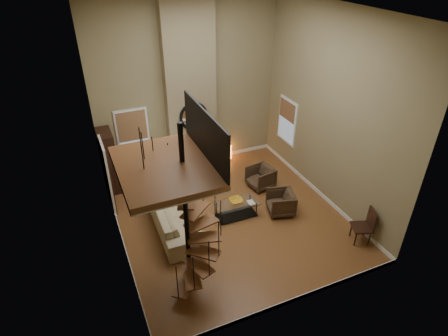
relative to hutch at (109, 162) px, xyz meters
name	(u,v)px	position (x,y,z in m)	size (l,w,h in m)	color
ground	(230,217)	(2.79, -2.80, -0.95)	(6.00, 6.50, 0.01)	#965F30
back_wall	(188,88)	(2.79, 0.45, 1.80)	(6.00, 0.02, 5.50)	#8E825C
front_wall	(304,202)	(2.79, -6.05, 1.80)	(6.00, 0.02, 5.50)	#8E825C
left_wall	(106,153)	(-0.21, -2.80, 1.80)	(0.02, 6.50, 5.50)	#8E825C
right_wall	(330,110)	(5.79, -2.80, 1.80)	(0.02, 6.50, 5.50)	#8E825C
ceiling	(232,10)	(2.79, -2.80, 4.54)	(6.00, 6.50, 0.01)	silver
baseboard_back	(192,162)	(2.79, 0.44, -0.89)	(6.00, 0.02, 0.12)	white
baseboard_front	(290,301)	(2.79, -6.04, -0.89)	(6.00, 0.02, 0.12)	white
baseboard_left	(124,244)	(-0.20, -2.80, -0.89)	(0.02, 6.50, 0.12)	white
baseboard_right	(317,191)	(5.78, -2.80, -0.89)	(0.02, 6.50, 0.12)	white
chimney_breast	(190,90)	(2.79, 0.26, 1.80)	(1.60, 0.38, 5.50)	#8B7C5A
hearth	(199,172)	(2.79, -0.23, -0.93)	(1.50, 0.60, 0.04)	black
firebox	(195,154)	(2.79, 0.06, -0.40)	(0.95, 0.02, 0.72)	black
mantel	(195,140)	(2.79, -0.02, 0.20)	(1.70, 0.18, 0.06)	white
mirror_frame	(194,116)	(2.79, 0.04, 1.00)	(0.94, 0.94, 0.10)	black
mirror_disc	(193,116)	(2.79, 0.05, 1.00)	(0.80, 0.80, 0.01)	white
vase_left	(178,138)	(2.24, 0.02, 0.35)	(0.24, 0.24, 0.25)	black
vase_right	(212,132)	(3.39, 0.02, 0.33)	(0.20, 0.20, 0.21)	#195A58
window_back	(133,131)	(0.89, 0.43, 0.67)	(1.02, 0.06, 1.52)	white
window_right	(287,120)	(5.77, -0.80, 0.68)	(0.06, 1.02, 1.52)	white
entry_door	(108,176)	(-0.16, -1.00, 0.10)	(0.10, 1.05, 2.16)	white
loft	(170,164)	(0.75, -4.60, 2.29)	(1.70, 2.20, 1.09)	brown
spiral_stair	(187,221)	(1.01, -4.59, 0.83)	(1.47, 1.47, 4.06)	black
hutch	(109,162)	(0.00, 0.00, 0.00)	(0.42, 0.90, 2.02)	black
sofa	(174,216)	(1.24, -2.62, -0.55)	(2.67, 1.04, 0.78)	tan
armchair_near	(262,177)	(4.38, -1.79, -0.60)	(0.73, 0.75, 0.68)	#432F1F
armchair_far	(283,202)	(4.28, -3.22, -0.60)	(0.72, 0.74, 0.68)	#432F1F
coffee_table	(237,208)	(2.99, -2.84, -0.67)	(1.25, 0.65, 0.46)	silver
bowl	(236,201)	(2.99, -2.79, -0.45)	(0.38, 0.38, 0.09)	gold
book	(250,203)	(3.34, -2.99, -0.49)	(0.18, 0.24, 0.02)	gray
floor_lamp	(164,149)	(1.57, -0.72, 0.46)	(0.40, 0.40, 1.71)	black
accent_lamp	(230,152)	(4.16, 0.25, -0.70)	(0.14, 0.14, 0.49)	orange
side_chair	(366,225)	(5.59, -5.08, -0.42)	(0.62, 0.62, 1.00)	black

